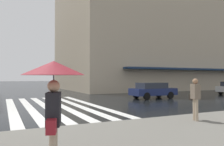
{
  "coord_description": "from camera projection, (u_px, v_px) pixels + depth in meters",
  "views": [
    {
      "loc": [
        -11.08,
        2.17,
        1.88
      ],
      "look_at": [
        1.53,
        -3.92,
        2.15
      ],
      "focal_mm": 36.38,
      "sensor_mm": 36.0,
      "label": 1
    }
  ],
  "objects": [
    {
      "name": "ground_plane",
      "position": [
        52.0,
        116.0,
        10.88
      ],
      "size": [
        220.0,
        220.0,
        0.0
      ],
      "primitive_type": "plane",
      "color": "black"
    },
    {
      "name": "zebra_crossing",
      "position": [
        46.0,
        106.0,
        14.63
      ],
      "size": [
        13.0,
        6.5,
        0.01
      ],
      "color": "silver",
      "rests_on": "ground_plane"
    },
    {
      "name": "haussmann_block_corner",
      "position": [
        146.0,
        23.0,
        39.68
      ],
      "size": [
        19.93,
        27.93,
        23.42
      ],
      "color": "tan",
      "rests_on": "ground_plane"
    },
    {
      "name": "car_navy",
      "position": [
        153.0,
        90.0,
        20.14
      ],
      "size": [
        1.85,
        4.1,
        1.41
      ],
      "color": "navy",
      "rests_on": "ground_plane"
    },
    {
      "name": "pedestrian_approaching_kerb",
      "position": [
        195.0,
        96.0,
        9.08
      ],
      "size": [
        0.65,
        0.4,
        1.68
      ],
      "color": "#6B5B4C",
      "rests_on": "sidewalk_pavement"
    },
    {
      "name": "pedestrian_by_billboard",
      "position": [
        54.0,
        81.0,
        4.08
      ],
      "size": [
        1.13,
        1.13,
        2.02
      ],
      "color": "black",
      "rests_on": "sidewalk_pavement"
    }
  ]
}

